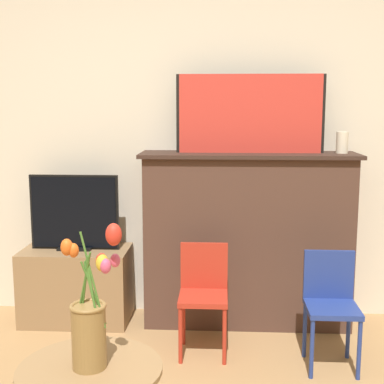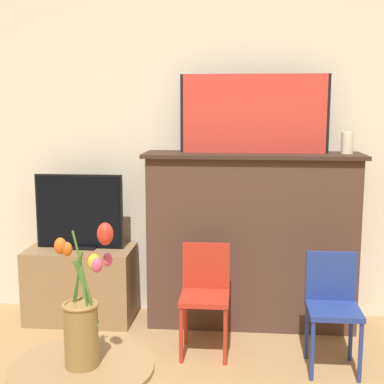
% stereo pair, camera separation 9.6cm
% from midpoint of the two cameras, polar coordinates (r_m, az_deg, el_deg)
% --- Properties ---
extents(wall_back, '(8.00, 0.06, 2.70)m').
position_cam_midpoint_polar(wall_back, '(3.77, 2.81, 7.11)').
color(wall_back, beige).
rests_on(wall_back, ground).
extents(fireplace_mantel, '(1.44, 0.41, 1.18)m').
position_cam_midpoint_polar(fireplace_mantel, '(3.66, 7.08, -4.85)').
color(fireplace_mantel, '#4C3328').
rests_on(fireplace_mantel, ground).
extents(painting, '(0.97, 0.03, 0.51)m').
position_cam_midpoint_polar(painting, '(3.56, 7.43, 8.28)').
color(painting, black).
rests_on(painting, fireplace_mantel).
extents(mantel_candle, '(0.08, 0.08, 0.14)m').
position_cam_midpoint_polar(mantel_candle, '(3.63, 16.96, 5.03)').
color(mantel_candle, silver).
rests_on(mantel_candle, fireplace_mantel).
extents(tv_stand, '(0.73, 0.41, 0.51)m').
position_cam_midpoint_polar(tv_stand, '(3.86, -11.01, -9.56)').
color(tv_stand, olive).
rests_on(tv_stand, ground).
extents(tv_monitor, '(0.61, 0.12, 0.51)m').
position_cam_midpoint_polar(tv_monitor, '(3.74, -11.22, -2.18)').
color(tv_monitor, black).
rests_on(tv_monitor, tv_stand).
extents(chair_red, '(0.29, 0.29, 0.66)m').
position_cam_midpoint_polar(chair_red, '(3.28, 2.28, -10.38)').
color(chair_red, '#B22D1E').
rests_on(chair_red, ground).
extents(chair_blue, '(0.29, 0.29, 0.66)m').
position_cam_midpoint_polar(chair_blue, '(3.21, 15.61, -11.21)').
color(chair_blue, navy).
rests_on(chair_blue, ground).
extents(vase_tulips, '(0.25, 0.17, 0.56)m').
position_cam_midpoint_polar(vase_tulips, '(2.09, -10.25, -13.08)').
color(vase_tulips, olive).
rests_on(vase_tulips, side_table).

